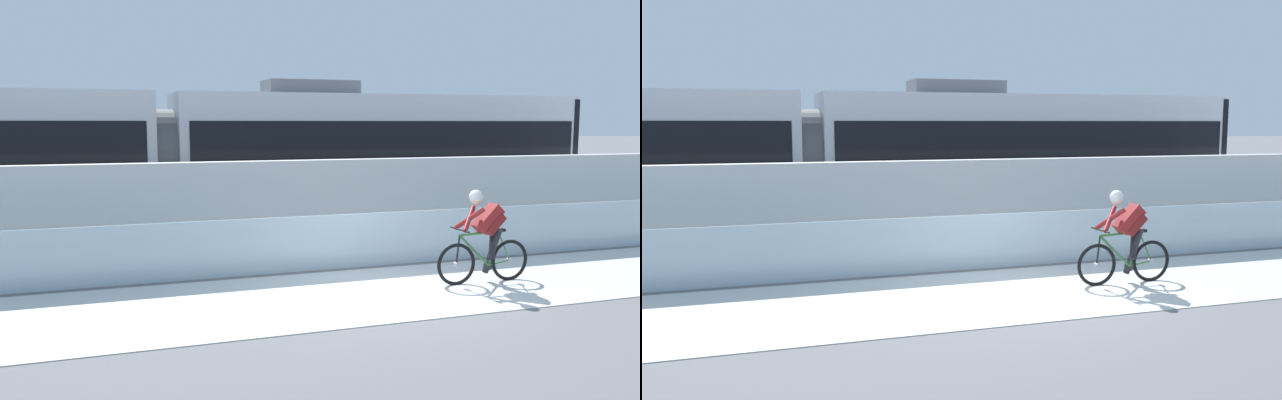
% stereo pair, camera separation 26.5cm
% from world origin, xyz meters
% --- Properties ---
extents(ground_plane, '(200.00, 200.00, 0.00)m').
position_xyz_m(ground_plane, '(0.00, 0.00, 0.00)').
color(ground_plane, slate).
extents(bike_path_deck, '(32.00, 3.20, 0.01)m').
position_xyz_m(bike_path_deck, '(0.00, 0.00, 0.01)').
color(bike_path_deck, silver).
rests_on(bike_path_deck, ground).
extents(glass_parapet, '(32.00, 0.05, 1.02)m').
position_xyz_m(glass_parapet, '(0.00, 1.85, 0.51)').
color(glass_parapet, silver).
rests_on(glass_parapet, ground).
extents(concrete_barrier_wall, '(32.00, 0.36, 1.95)m').
position_xyz_m(concrete_barrier_wall, '(0.00, 3.65, 0.97)').
color(concrete_barrier_wall, silver).
rests_on(concrete_barrier_wall, ground).
extents(tram_rail_near, '(32.00, 0.08, 0.01)m').
position_xyz_m(tram_rail_near, '(0.00, 6.13, 0.00)').
color(tram_rail_near, '#595654').
rests_on(tram_rail_near, ground).
extents(tram_rail_far, '(32.00, 0.08, 0.01)m').
position_xyz_m(tram_rail_far, '(0.00, 7.57, 0.00)').
color(tram_rail_far, '#595654').
rests_on(tram_rail_far, ground).
extents(tram, '(22.56, 2.54, 3.81)m').
position_xyz_m(tram, '(-2.90, 6.85, 1.89)').
color(tram, silver).
rests_on(tram, ground).
extents(cyclist_on_bike, '(1.77, 0.58, 1.61)m').
position_xyz_m(cyclist_on_bike, '(1.75, 0.00, 0.78)').
color(cyclist_on_bike, black).
rests_on(cyclist_on_bike, ground).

